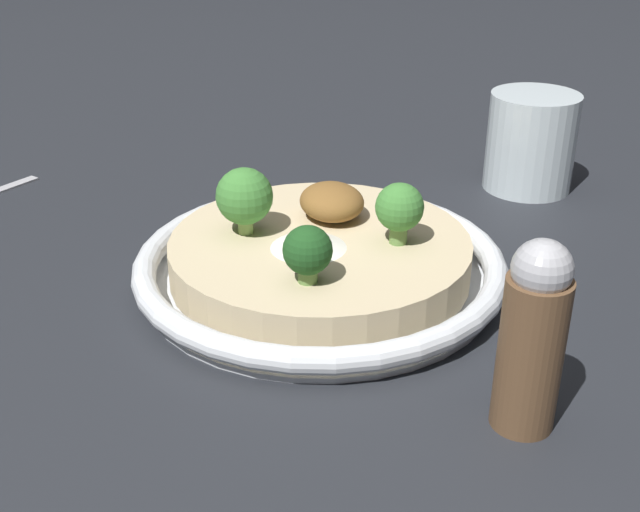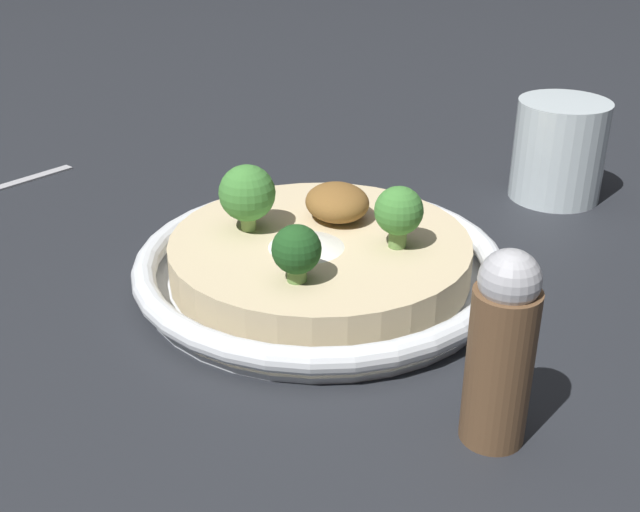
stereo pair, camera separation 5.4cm
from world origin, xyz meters
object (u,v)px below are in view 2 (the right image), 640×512
at_px(broccoli_back, 399,212).
at_px(drinking_glass, 559,150).
at_px(risotto_bowl, 320,262).
at_px(pepper_shaker, 501,349).
at_px(broccoli_front_right, 297,251).
at_px(broccoli_front, 247,194).

relative_size(broccoli_back, drinking_glass, 0.50).
height_order(risotto_bowl, drinking_glass, drinking_glass).
xyz_separation_m(broccoli_back, drinking_glass, (-0.10, 0.20, -0.02)).
bearing_deg(drinking_glass, pepper_shaker, -39.77).
height_order(drinking_glass, pepper_shaker, pepper_shaker).
distance_m(risotto_bowl, broccoli_front_right, 0.07).
relative_size(broccoli_front_right, broccoli_back, 0.87).
height_order(broccoli_front_right, broccoli_back, broccoli_back).
height_order(broccoli_front_right, broccoli_front, broccoli_front).
bearing_deg(broccoli_front, broccoli_back, 55.05).
distance_m(broccoli_back, drinking_glass, 0.22).
bearing_deg(broccoli_front_right, broccoli_back, 105.77).
bearing_deg(broccoli_front_right, drinking_glass, 114.69).
relative_size(broccoli_front, drinking_glass, 0.55).
height_order(broccoli_front_right, drinking_glass, drinking_glass).
distance_m(risotto_bowl, broccoli_front, 0.07).
relative_size(risotto_bowl, broccoli_front_right, 6.98).
distance_m(drinking_glass, pepper_shaker, 0.34).
distance_m(broccoli_front, drinking_glass, 0.29).
height_order(broccoli_back, drinking_glass, drinking_glass).
distance_m(broccoli_front_right, pepper_shaker, 0.14).
xyz_separation_m(broccoli_front, drinking_glass, (-0.05, 0.28, -0.02)).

